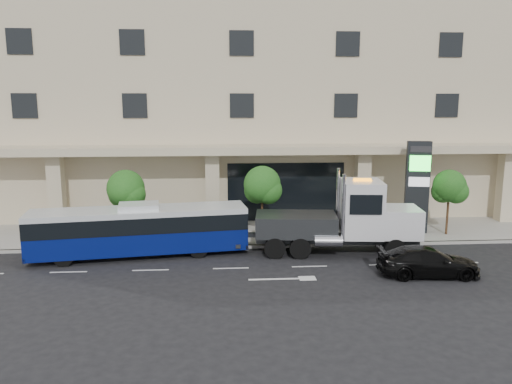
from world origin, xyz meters
The scene contains 11 objects.
ground centered at (0.00, 0.00, 0.00)m, with size 120.00×120.00×0.00m, color black.
sidewalk centered at (0.00, 5.00, 0.07)m, with size 120.00×6.00×0.15m, color gray.
curb centered at (0.00, 2.00, 0.07)m, with size 120.00×0.30×0.15m, color gray.
convention_center centered at (0.00, 15.42, 9.97)m, with size 60.00×17.60×20.00m.
tree_left centered at (-9.97, 3.59, 3.11)m, with size 2.27×2.20×4.22m.
tree_mid centered at (-1.97, 3.59, 3.26)m, with size 2.28×2.20×4.38m.
tree_right centered at (9.53, 3.59, 3.04)m, with size 2.10×2.00×4.04m.
city_bus centered at (-8.85, 0.92, 1.48)m, with size 11.71×3.96×2.91m.
tow_truck centered at (2.29, 0.63, 1.89)m, with size 10.13×3.40×4.59m.
black_sedan centered at (5.46, -3.20, 0.70)m, with size 1.96×4.82×1.40m, color black.
signage_pylon centered at (7.73, 4.23, 3.07)m, with size 1.50×0.81×5.74m.
Camera 1 is at (-4.42, -25.53, 8.30)m, focal length 35.00 mm.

